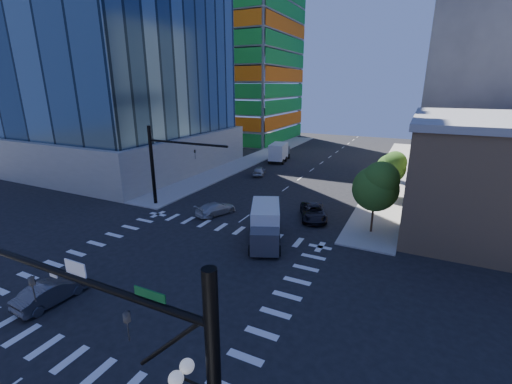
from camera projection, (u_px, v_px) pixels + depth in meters
The scene contains 15 objects.
ground at pixel (170, 272), 25.58m from camera, with size 160.00×160.00×0.00m, color black.
road_markings at pixel (170, 272), 25.58m from camera, with size 20.00×20.00×0.01m, color silver.
sidewalk_ne at pixel (395, 172), 54.73m from camera, with size 5.00×60.00×0.15m, color gray.
sidewalk_nw at pixel (254, 158), 65.13m from camera, with size 5.00×60.00×0.15m, color gray.
construction_building at pixel (239, 37), 82.87m from camera, with size 25.16×34.50×70.60m.
bg_building_ne at pixel (504, 81), 57.44m from camera, with size 24.00×30.00×28.00m, color #66605B.
signal_mast_nw at pixel (162, 159), 37.99m from camera, with size 10.20×0.40×9.00m.
tree_south at pixel (377, 186), 30.88m from camera, with size 4.16×4.16×6.82m.
tree_north at pixel (392, 167), 41.27m from camera, with size 3.54×3.52×5.78m.
car_nb_far at pixel (313, 212), 35.62m from camera, with size 2.45×5.31×1.48m, color black.
car_sb_near at pixel (216, 209), 36.84m from camera, with size 1.88×4.63×1.34m, color silver.
car_sb_mid at pixel (259, 171), 53.13m from camera, with size 1.63×4.06×1.38m, color #A6A9AE.
car_sb_cross at pixel (52, 292), 21.87m from camera, with size 1.56×4.48×1.48m, color #434247.
box_truck_near at pixel (265, 228), 29.86m from camera, with size 4.85×6.70×3.23m.
box_truck_far at pixel (280, 153), 62.83m from camera, with size 3.72×6.78×3.37m.
Camera 1 is at (15.69, -17.55, 13.35)m, focal length 24.00 mm.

